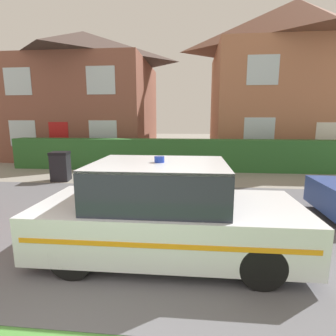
# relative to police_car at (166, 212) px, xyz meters

# --- Properties ---
(road_strip) EXTENTS (28.00, 6.27, 0.01)m
(road_strip) POSITION_rel_police_car_xyz_m (-0.75, 1.40, -0.74)
(road_strip) COLOR #5B5B60
(road_strip) RESTS_ON ground
(garden_hedge) EXTENTS (15.67, 0.83, 1.37)m
(garden_hedge) POSITION_rel_police_car_xyz_m (0.04, 7.50, -0.06)
(garden_hedge) COLOR #2D662D
(garden_hedge) RESTS_ON ground
(police_car) EXTENTS (4.21, 1.84, 1.65)m
(police_car) POSITION_rel_police_car_xyz_m (0.00, 0.00, 0.00)
(police_car) COLOR black
(police_car) RESTS_ON road_strip
(house_left) EXTENTS (7.99, 6.88, 7.27)m
(house_left) POSITION_rel_police_car_xyz_m (-6.11, 11.79, 2.96)
(house_left) COLOR brown
(house_left) RESTS_ON ground
(house_right) EXTENTS (8.81, 6.49, 8.50)m
(house_right) POSITION_rel_police_car_xyz_m (5.76, 11.72, 3.59)
(house_right) COLOR #A86B4C
(house_right) RESTS_ON ground
(wheelie_bin) EXTENTS (0.73, 0.71, 1.07)m
(wheelie_bin) POSITION_rel_police_car_xyz_m (-4.43, 4.97, -0.20)
(wheelie_bin) COLOR black
(wheelie_bin) RESTS_ON ground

